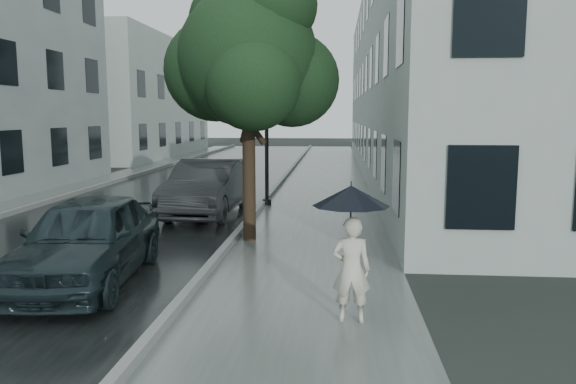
# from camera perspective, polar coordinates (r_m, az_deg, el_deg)

# --- Properties ---
(ground) EXTENTS (120.00, 120.00, 0.00)m
(ground) POSITION_cam_1_polar(r_m,az_deg,el_deg) (9.08, -0.02, -10.59)
(ground) COLOR black
(ground) RESTS_ON ground
(sidewalk) EXTENTS (3.50, 60.00, 0.01)m
(sidewalk) POSITION_cam_1_polar(r_m,az_deg,el_deg) (20.79, 3.53, -0.07)
(sidewalk) COLOR slate
(sidewalk) RESTS_ON ground
(kerb_near) EXTENTS (0.15, 60.00, 0.15)m
(kerb_near) POSITION_cam_1_polar(r_m,az_deg,el_deg) (20.90, -1.47, 0.18)
(kerb_near) COLOR slate
(kerb_near) RESTS_ON ground
(asphalt_road) EXTENTS (6.85, 60.00, 0.00)m
(asphalt_road) POSITION_cam_1_polar(r_m,az_deg,el_deg) (21.58, -10.75, 0.09)
(asphalt_road) COLOR black
(asphalt_road) RESTS_ON ground
(kerb_far) EXTENTS (0.15, 60.00, 0.15)m
(kerb_far) POSITION_cam_1_polar(r_m,az_deg,el_deg) (22.77, -19.27, 0.38)
(kerb_far) COLOR slate
(kerb_far) RESTS_ON ground
(sidewalk_far) EXTENTS (1.70, 60.00, 0.01)m
(sidewalk_far) POSITION_cam_1_polar(r_m,az_deg,el_deg) (23.17, -21.35, 0.22)
(sidewalk_far) COLOR #4C5451
(sidewalk_far) RESTS_ON ground
(building_near) EXTENTS (7.02, 36.00, 9.00)m
(building_near) POSITION_cam_1_polar(r_m,az_deg,el_deg) (28.52, 14.75, 10.90)
(building_near) COLOR #93A19A
(building_near) RESTS_ON ground
(building_far_b) EXTENTS (7.02, 18.00, 8.00)m
(building_far_b) POSITION_cam_1_polar(r_m,az_deg,el_deg) (41.24, -15.88, 9.16)
(building_far_b) COLOR #93A19A
(building_far_b) RESTS_ON ground
(pedestrian) EXTENTS (0.55, 0.36, 1.48)m
(pedestrian) POSITION_cam_1_polar(r_m,az_deg,el_deg) (7.88, 6.43, -7.84)
(pedestrian) COLOR beige
(pedestrian) RESTS_ON sidewalk
(umbrella) EXTENTS (1.33, 1.33, 1.03)m
(umbrella) POSITION_cam_1_polar(r_m,az_deg,el_deg) (7.68, 6.41, -0.39)
(umbrella) COLOR black
(umbrella) RESTS_ON ground
(street_tree) EXTENTS (4.03, 3.66, 6.14)m
(street_tree) POSITION_cam_1_polar(r_m,az_deg,el_deg) (12.88, -4.01, 13.63)
(street_tree) COLOR #332619
(street_tree) RESTS_ON ground
(lamp_post) EXTENTS (0.82, 0.48, 5.55)m
(lamp_post) POSITION_cam_1_polar(r_m,az_deg,el_deg) (17.78, -2.62, 8.79)
(lamp_post) COLOR black
(lamp_post) RESTS_ON ground
(car_near) EXTENTS (2.17, 4.55, 1.50)m
(car_near) POSITION_cam_1_polar(r_m,az_deg,el_deg) (10.25, -19.72, -4.54)
(car_near) COLOR black
(car_near) RESTS_ON ground
(car_far) EXTENTS (1.82, 4.84, 1.58)m
(car_far) POSITION_cam_1_polar(r_m,az_deg,el_deg) (16.34, -8.16, 0.49)
(car_far) COLOR black
(car_far) RESTS_ON ground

